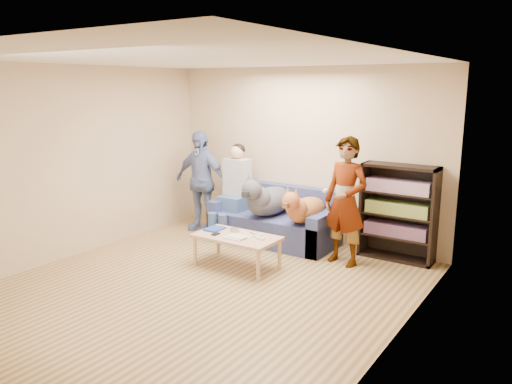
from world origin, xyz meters
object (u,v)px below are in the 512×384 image
Objects in this scene: person_standing_right at (346,201)px; sofa at (275,223)px; dog_gray at (267,199)px; dog_tan at (304,209)px; notebook_blue at (215,229)px; person_standing_left at (201,181)px; person_seated at (234,187)px; camera_silver at (235,230)px; coffee_table at (237,239)px; bookshelf at (398,210)px.

person_standing_right is 1.44m from sofa.
dog_gray reaches higher than dog_tan.
dog_tan is at bearing -4.18° from dog_gray.
notebook_blue is 1.29m from dog_tan.
dog_gray is at bearing -4.25° from person_standing_left.
dog_gray is at bearing -3.31° from person_seated.
dog_tan is at bearing 57.99° from camera_silver.
camera_silver is (0.28, 0.07, 0.01)m from notebook_blue.
sofa is 1.48× the size of dog_gray.
person_seated reaches higher than notebook_blue.
coffee_table is (1.49, -1.07, -0.44)m from person_standing_left.
sofa is (-1.28, 0.34, -0.57)m from person_standing_right.
person_standing_left is 0.86× the size of sofa.
dog_gray is 1.11× the size of dog_tan.
bookshelf is (1.76, 1.33, 0.23)m from camera_silver.
dog_gray is at bearing 79.16° from notebook_blue.
sofa is 0.85m from person_seated.
dog_gray is at bearing -167.85° from bookshelf.
bookshelf reaches higher than notebook_blue.
person_standing_right is at bearing -14.73° from sofa.
person_standing_right is at bearing -10.49° from dog_tan.
sofa is 1.46× the size of bookshelf.
person_standing_right is 1.46× the size of dog_tan.
coffee_table is (0.84, -1.09, -0.40)m from person_seated.
person_standing_left is at bearing -178.39° from person_seated.
person_standing_right is 1.97m from person_seated.
person_standing_left is 1.27× the size of dog_gray.
camera_silver is at bearing -38.30° from person_standing_left.
person_standing_right is at bearing -7.45° from dog_gray.
bookshelf is at bearing 3.48° from person_standing_left.
coffee_table is (-0.44, -1.01, -0.26)m from dog_tan.
notebook_blue is at bearing -101.48° from sofa.
coffee_table is 2.21m from bookshelf.
person_standing_left is at bearing 136.76° from notebook_blue.
person_standing_left reaches higher than bookshelf.
person_seated is 1.29m from dog_tan.
person_standing_right reaches higher than camera_silver.
person_standing_right reaches higher than sofa.
dog_gray is 0.65m from dog_tan.
camera_silver reaches higher than coffee_table.
person_seated is at bearing -1.81° from person_standing_left.
camera_silver is 1.11m from sofa.
bookshelf is (1.64, 1.45, 0.31)m from coffee_table.
dog_tan is 1.05× the size of coffee_table.
camera_silver reaches higher than notebook_blue.
person_standing_right reaches higher than person_seated.
dog_tan is at bearing -19.37° from sofa.
person_seated is (-0.68, -0.13, 0.49)m from sofa.
notebook_blue is 0.24× the size of coffee_table.
coffee_table is (0.16, -1.22, 0.09)m from sofa.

